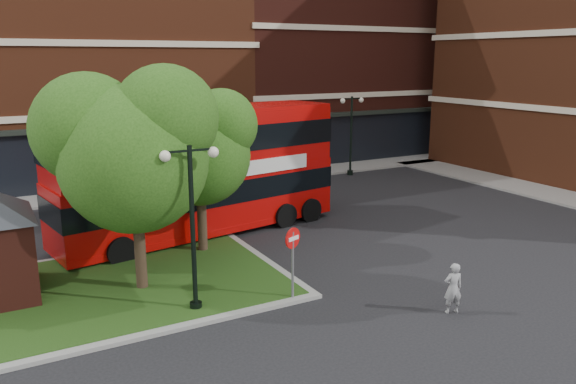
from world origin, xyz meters
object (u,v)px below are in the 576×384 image
woman (453,288)px  car_white (264,167)px  bus (200,163)px  car_silver (101,192)px

woman → car_white: bearing=-82.5°
car_white → woman: bearing=165.5°
bus → car_silver: bearing=101.5°
car_silver → car_white: 10.17m
bus → woman: 11.67m
bus → car_silver: 8.11m
bus → woman: (3.81, -10.79, -2.29)m
woman → bus: bearing=-53.1°
bus → car_white: 11.56m
bus → car_silver: bus is taller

